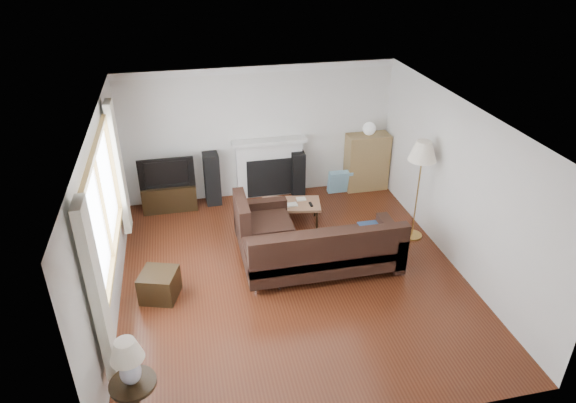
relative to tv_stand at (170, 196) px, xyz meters
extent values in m
cube|color=#4C2010|center=(1.75, -2.50, -0.24)|extent=(5.10, 5.60, 0.04)
cube|color=white|center=(1.75, -2.50, 2.26)|extent=(5.10, 5.60, 0.04)
cube|color=silver|center=(1.75, 0.25, 1.01)|extent=(5.00, 0.04, 2.50)
cube|color=silver|center=(1.75, -5.25, 1.01)|extent=(5.00, 0.04, 2.50)
cube|color=silver|center=(-0.75, -2.50, 1.01)|extent=(0.04, 5.50, 2.50)
cube|color=silver|center=(4.25, -2.50, 1.01)|extent=(0.04, 5.50, 2.50)
cube|color=olive|center=(-0.70, -2.70, 1.31)|extent=(0.12, 2.74, 1.54)
cube|color=silver|center=(-0.65, -4.22, 1.16)|extent=(0.10, 0.35, 2.10)
cube|color=silver|center=(-0.65, -1.18, 1.16)|extent=(0.10, 0.35, 2.10)
cube|color=white|center=(1.90, 0.14, 0.33)|extent=(1.40, 0.26, 1.15)
cube|color=black|center=(0.00, 0.00, 0.00)|extent=(0.97, 0.44, 0.49)
imported|color=black|center=(0.00, 0.00, 0.53)|extent=(0.98, 0.13, 0.56)
cube|color=black|center=(0.80, 0.05, 0.25)|extent=(0.29, 0.34, 0.99)
cube|color=black|center=(2.43, 0.05, 0.20)|extent=(0.25, 0.30, 0.88)
cube|color=olive|center=(3.81, 0.03, 0.32)|extent=(0.82, 0.39, 1.12)
sphere|color=white|center=(3.81, 0.03, 1.00)|extent=(0.25, 0.25, 0.25)
cube|color=black|center=(2.22, -2.47, 0.17)|extent=(2.54, 1.86, 0.82)
cube|color=#946546|center=(2.07, -0.99, -0.05)|extent=(1.09, 0.72, 0.39)
cube|color=black|center=(-0.18, -2.60, -0.04)|extent=(0.61, 0.61, 0.41)
cube|color=#B88C40|center=(3.97, -1.87, 0.62)|extent=(0.50, 0.50, 1.72)
cube|color=black|center=(-0.40, -4.69, 0.06)|extent=(0.48, 0.48, 0.60)
cube|color=silver|center=(-0.40, -4.69, 0.62)|extent=(0.34, 0.34, 0.54)
camera|label=1|loc=(0.35, -8.61, 4.43)|focal=32.00mm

